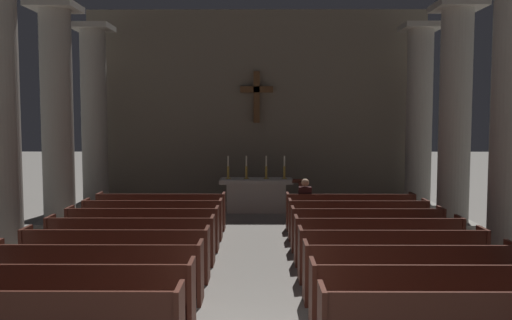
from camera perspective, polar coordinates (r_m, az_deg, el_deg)
The scene contains 27 objects.
pew_left_row_2 at distance 7.94m, azimuth -18.43°, elevation -13.20°, with size 3.22×0.50×0.95m.
pew_left_row_3 at distance 8.95m, azimuth -16.12°, elevation -11.14°, with size 3.22×0.50×0.95m.
pew_left_row_4 at distance 9.97m, azimuth -14.31°, elevation -9.49°, with size 3.22×0.50×0.95m.
pew_left_row_5 at distance 11.01m, azimuth -12.84°, elevation -8.14°, with size 3.22×0.50×0.95m.
pew_left_row_6 at distance 12.06m, azimuth -11.64°, elevation -7.02°, with size 3.22×0.50×0.95m.
pew_left_row_7 at distance 13.12m, azimuth -10.64°, elevation -6.08°, with size 3.22×0.50×0.95m.
pew_left_row_8 at distance 14.19m, azimuth -9.79°, elevation -5.28°, with size 3.22×0.50×0.95m.
pew_right_row_2 at distance 7.88m, azimuth 17.75°, elevation -13.32°, with size 3.22×0.50×0.95m.
pew_right_row_3 at distance 8.89m, azimuth 15.60°, elevation -11.22°, with size 3.22×0.50×0.95m.
pew_right_row_4 at distance 9.92m, azimuth 13.91°, elevation -9.55°, with size 3.22×0.50×0.95m.
pew_right_row_5 at distance 10.97m, azimuth 12.56°, elevation -8.18°, with size 3.22×0.50×0.95m.
pew_right_row_6 at distance 12.02m, azimuth 11.44°, elevation -7.06°, with size 3.22×0.50×0.95m.
pew_right_row_7 at distance 13.08m, azimuth 10.52°, elevation -6.11°, with size 3.22×0.50×0.95m.
pew_right_row_8 at distance 14.15m, azimuth 9.73°, elevation -5.30°, with size 3.22×0.50×0.95m.
column_right_second at distance 11.84m, azimuth 25.02°, elevation 3.60°, with size 1.18×1.18×5.70m.
column_left_third at distance 14.80m, azimuth -19.94°, elevation 3.83°, with size 1.18×1.18×5.70m.
column_right_third at distance 14.73m, azimuth 19.97°, elevation 3.83°, with size 1.18×1.18×5.70m.
column_left_fourth at distance 17.75m, azimuth -16.45°, elevation 3.97°, with size 1.18×1.18×5.70m.
column_right_fourth at distance 17.70m, azimuth 16.59°, elevation 3.96°, with size 1.18×1.18×5.70m.
altar at distance 16.65m, azimuth 0.03°, elevation -3.59°, with size 2.20×0.90×1.01m.
candlestick_outer_left at distance 16.59m, azimuth -2.91°, elevation -1.19°, with size 0.16×0.16×0.69m.
candlestick_inner_left at distance 16.57m, azimuth -1.01°, elevation -1.19°, with size 0.16×0.16×0.69m.
candlestick_inner_right at distance 16.57m, azimuth 1.07°, elevation -1.19°, with size 0.16×0.16×0.69m.
candlestick_outer_right at distance 16.58m, azimuth 2.97°, elevation -1.19°, with size 0.16×0.16×0.69m.
apse_with_cross at distance 18.55m, azimuth 0.07°, elevation 5.54°, with size 11.31×0.45×6.43m.
lectern at distance 15.50m, azimuth 4.60°, elevation -4.14°, with size 0.44×0.36×1.15m.
lone_worshipper at distance 14.02m, azimuth 5.09°, elevation -4.46°, with size 0.32×0.43×1.32m.
Camera 1 is at (0.10, -6.10, 2.85)m, focal length 38.48 mm.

